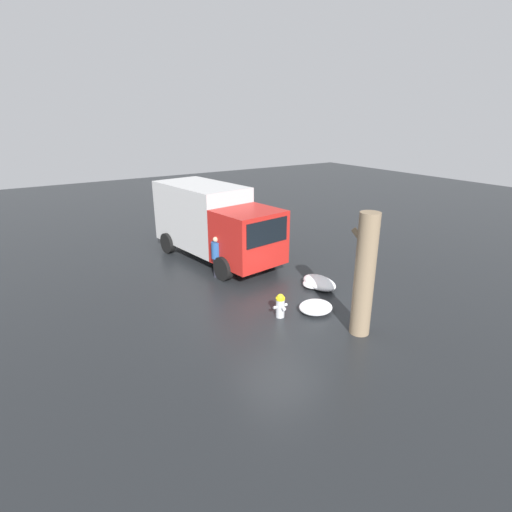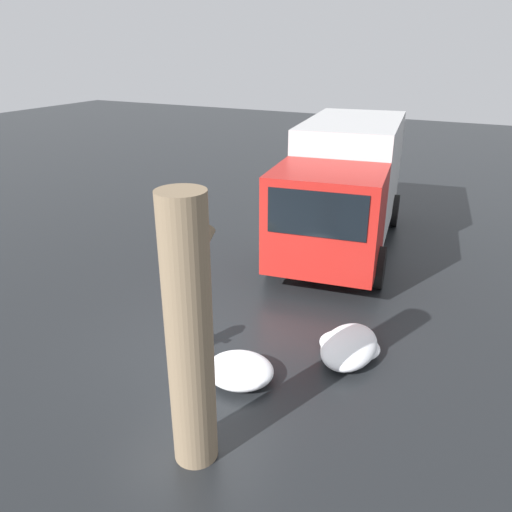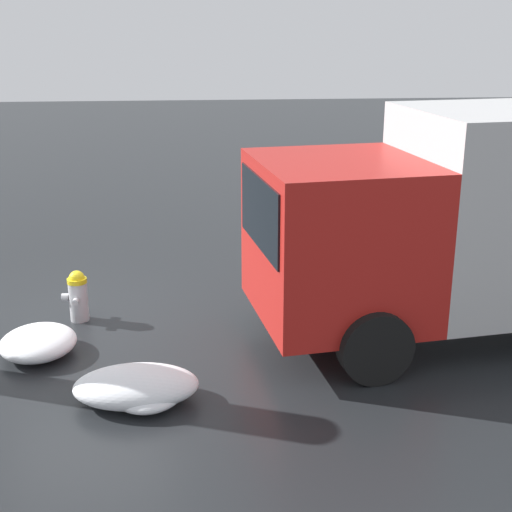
# 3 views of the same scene
# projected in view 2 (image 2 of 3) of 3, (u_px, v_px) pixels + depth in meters

# --- Properties ---
(ground_plane) EXTENTS (60.00, 60.00, 0.00)m
(ground_plane) POSITION_uv_depth(u_px,v_px,m) (193.00, 349.00, 8.52)
(ground_plane) COLOR black
(fire_hydrant) EXTENTS (0.38, 0.47, 0.75)m
(fire_hydrant) POSITION_uv_depth(u_px,v_px,m) (192.00, 330.00, 8.37)
(fire_hydrant) COLOR #B7B7BC
(fire_hydrant) RESTS_ON ground_plane
(tree_trunk) EXTENTS (0.84, 0.55, 3.47)m
(tree_trunk) POSITION_uv_depth(u_px,v_px,m) (190.00, 336.00, 5.68)
(tree_trunk) COLOR #7F6B51
(tree_trunk) RESTS_ON ground_plane
(delivery_truck) EXTENTS (6.55, 3.22, 3.05)m
(delivery_truck) POSITION_uv_depth(u_px,v_px,m) (345.00, 183.00, 12.31)
(delivery_truck) COLOR red
(delivery_truck) RESTS_ON ground_plane
(pedestrian) EXTENTS (0.34, 0.34, 1.58)m
(pedestrian) POSITION_uv_depth(u_px,v_px,m) (279.00, 231.00, 11.42)
(pedestrian) COLOR #23232D
(pedestrian) RESTS_ON ground_plane
(snow_pile_by_hydrant) EXTENTS (0.97, 1.07, 0.34)m
(snow_pile_by_hydrant) POSITION_uv_depth(u_px,v_px,m) (240.00, 370.00, 7.71)
(snow_pile_by_hydrant) COLOR white
(snow_pile_by_hydrant) RESTS_ON ground_plane
(snow_pile_curbside) EXTENTS (0.84, 1.03, 0.28)m
(snow_pile_curbside) POSITION_uv_depth(u_px,v_px,m) (350.00, 345.00, 8.39)
(snow_pile_curbside) COLOR white
(snow_pile_curbside) RESTS_ON ground_plane
(snow_pile_by_tree) EXTENTS (1.41, 0.88, 0.40)m
(snow_pile_by_tree) POSITION_uv_depth(u_px,v_px,m) (349.00, 346.00, 8.25)
(snow_pile_by_tree) COLOR white
(snow_pile_by_tree) RESTS_ON ground_plane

